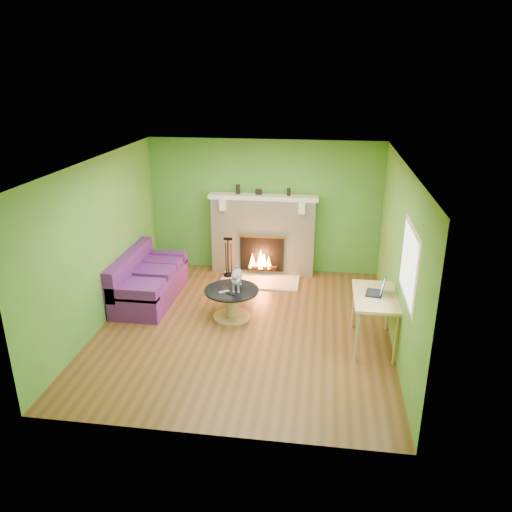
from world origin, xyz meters
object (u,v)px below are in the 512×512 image
Objects in this scene: sofa at (147,281)px; cat at (237,278)px; coffee_table at (232,301)px; desk at (375,301)px.

sofa is 3.07× the size of cat.
cat is (0.08, 0.05, 0.40)m from coffee_table.
cat reaches higher than coffee_table.
coffee_table is at bearing 165.81° from desk.
sofa is at bearing 164.39° from desk.
desk is 1.78× the size of cat.
sofa is 2.12× the size of coffee_table.
coffee_table is 2.31m from desk.
cat is at bearing -15.17° from sofa.
cat is at bearing 164.04° from desk.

